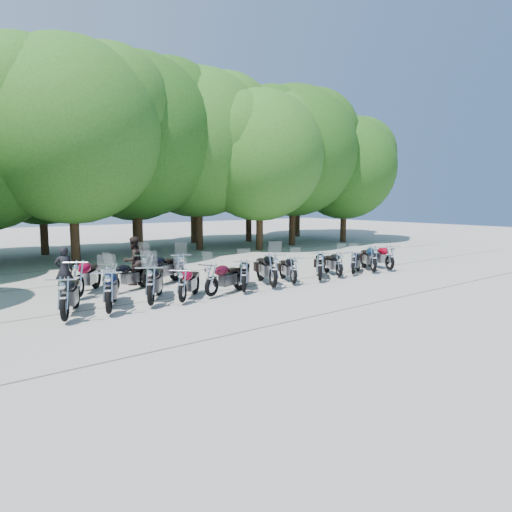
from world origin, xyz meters
TOP-DOWN VIEW (x-y plane):
  - ground at (0.00, 0.00)m, footprint 90.00×90.00m
  - tree_3 at (-3.57, 11.24)m, footprint 8.70×8.70m
  - tree_4 at (0.54, 13.09)m, footprint 9.13×9.13m
  - tree_5 at (4.61, 13.20)m, footprint 9.04×9.04m
  - tree_6 at (7.55, 10.82)m, footprint 8.00×8.00m
  - tree_7 at (11.20, 11.78)m, footprint 8.79×8.79m
  - tree_8 at (15.83, 11.20)m, footprint 7.53×7.53m
  - tree_11 at (-3.76, 16.43)m, footprint 7.56×7.56m
  - tree_12 at (1.80, 16.47)m, footprint 7.88×7.88m
  - tree_13 at (6.69, 17.47)m, footprint 8.31×8.31m
  - tree_14 at (10.68, 16.09)m, footprint 8.02×8.02m
  - tree_15 at (16.61, 17.02)m, footprint 9.67×9.67m
  - motorcycle_0 at (-7.08, 0.38)m, footprint 1.70×2.54m
  - motorcycle_1 at (-5.91, 0.44)m, footprint 1.77×2.66m
  - motorcycle_2 at (-4.59, 0.62)m, footprint 2.04×2.55m
  - motorcycle_3 at (-3.64, 0.45)m, footprint 2.02×2.05m
  - motorcycle_4 at (-2.49, 0.63)m, footprint 2.38×1.44m
  - motorcycle_5 at (-1.27, 0.53)m, footprint 2.00×2.26m
  - motorcycle_6 at (0.01, 0.53)m, footprint 1.78×2.66m
  - motorcycle_7 at (1.09, 0.64)m, footprint 1.54×2.21m
  - motorcycle_8 at (2.29, 0.45)m, footprint 2.22×2.18m
  - motorcycle_9 at (3.60, 0.65)m, footprint 1.56×2.19m
  - motorcycle_10 at (4.48, 0.66)m, footprint 2.08×1.63m
  - motorcycle_11 at (5.65, 0.54)m, footprint 2.04×2.33m
  - motorcycle_12 at (6.69, 0.47)m, footprint 1.55×2.42m
  - motorcycle_13 at (-5.89, 3.08)m, footprint 2.07×2.52m
  - motorcycle_14 at (-4.81, 3.09)m, footprint 2.23×1.49m
  - motorcycle_15 at (-3.41, 3.33)m, footprint 2.55×1.92m
  - motorcycle_16 at (-2.19, 3.18)m, footprint 1.70×2.48m
  - rider_0 at (-6.03, 4.19)m, footprint 0.64×0.47m
  - rider_1 at (-3.48, 4.44)m, footprint 1.01×0.86m

SIDE VIEW (x-z plane):
  - ground at x=0.00m, z-range 0.00..0.00m
  - motorcycle_10 at x=4.48m, z-range 0.00..1.16m
  - motorcycle_9 at x=3.60m, z-range 0.00..1.21m
  - motorcycle_7 at x=1.09m, z-range 0.00..1.21m
  - motorcycle_14 at x=-4.81m, z-range 0.00..1.22m
  - motorcycle_3 at x=-3.64m, z-range 0.00..1.25m
  - motorcycle_4 at x=-2.49m, z-range 0.00..1.29m
  - motorcycle_5 at x=-1.27m, z-range 0.00..1.31m
  - motorcycle_12 at x=6.69m, z-range 0.00..1.31m
  - motorcycle_8 at x=2.29m, z-range 0.00..1.35m
  - motorcycle_11 at x=5.65m, z-range 0.00..1.35m
  - motorcycle_16 at x=-2.19m, z-range 0.00..1.36m
  - motorcycle_0 at x=-7.08m, z-range 0.00..1.39m
  - motorcycle_15 at x=-3.41m, z-range 0.00..1.42m
  - motorcycle_13 at x=-5.89m, z-range 0.00..1.43m
  - motorcycle_2 at x=-4.59m, z-range 0.00..1.44m
  - motorcycle_1 at x=-5.91m, z-range 0.00..1.45m
  - motorcycle_6 at x=0.01m, z-range 0.00..1.45m
  - rider_0 at x=-6.03m, z-range 0.00..1.62m
  - rider_1 at x=-3.48m, z-range 0.00..1.80m
  - tree_8 at x=15.83m, z-range 0.85..10.10m
  - tree_11 at x=-3.76m, z-range 0.85..10.14m
  - tree_12 at x=1.80m, z-range 0.89..10.56m
  - tree_6 at x=7.55m, z-range 0.90..10.72m
  - tree_14 at x=10.68m, z-range 0.91..10.75m
  - tree_13 at x=6.69m, z-range 0.94..11.14m
  - tree_3 at x=-3.57m, z-range 0.98..11.66m
  - tree_7 at x=11.20m, z-range 0.99..11.79m
  - tree_5 at x=4.61m, z-range 1.02..12.12m
  - tree_4 at x=0.54m, z-range 1.03..12.24m
  - tree_15 at x=16.61m, z-range 1.09..12.96m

